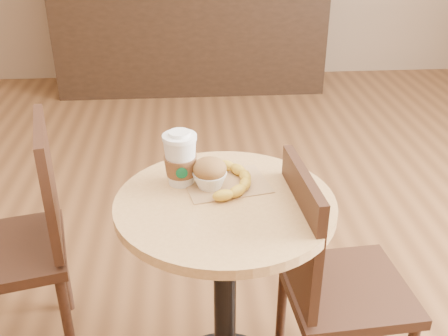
% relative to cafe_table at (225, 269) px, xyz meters
% --- Properties ---
extents(cafe_table, '(0.63, 0.63, 0.75)m').
position_rel_cafe_table_xyz_m(cafe_table, '(0.00, 0.00, 0.00)').
color(cafe_table, black).
rests_on(cafe_table, ground).
extents(chair_left, '(0.47, 0.47, 0.88)m').
position_rel_cafe_table_xyz_m(chair_left, '(-0.67, 0.24, -0.02)').
color(chair_left, '#381F13').
rests_on(chair_left, ground).
extents(chair_right, '(0.40, 0.40, 0.85)m').
position_rel_cafe_table_xyz_m(chair_right, '(0.32, -0.02, -0.04)').
color(chair_right, '#381F13').
rests_on(chair_right, ground).
extents(service_counter, '(2.30, 0.65, 1.04)m').
position_rel_cafe_table_xyz_m(service_counter, '(-0.04, 3.21, 0.02)').
color(service_counter, black).
rests_on(service_counter, ground).
extents(kraft_bag, '(0.27, 0.23, 0.00)m').
position_rel_cafe_table_xyz_m(kraft_bag, '(0.01, 0.09, 0.25)').
color(kraft_bag, '#A77E51').
rests_on(kraft_bag, cafe_table).
extents(coffee_cup, '(0.10, 0.10, 0.17)m').
position_rel_cafe_table_xyz_m(coffee_cup, '(-0.12, 0.11, 0.32)').
color(coffee_cup, silver).
rests_on(coffee_cup, cafe_table).
extents(muffin, '(0.10, 0.10, 0.09)m').
position_rel_cafe_table_xyz_m(muffin, '(-0.04, 0.07, 0.29)').
color(muffin, white).
rests_on(muffin, kraft_bag).
extents(banana, '(0.18, 0.27, 0.03)m').
position_rel_cafe_table_xyz_m(banana, '(0.03, 0.08, 0.27)').
color(banana, gold).
rests_on(banana, kraft_bag).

